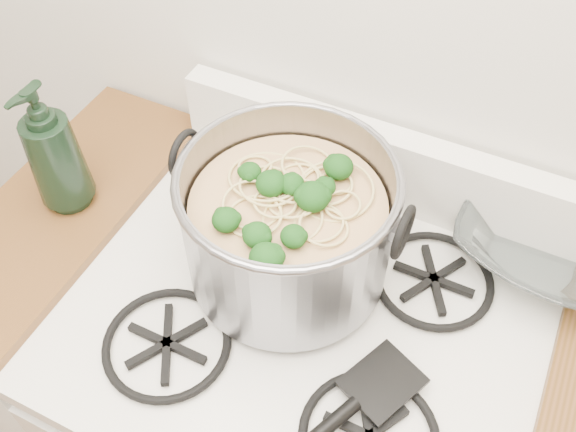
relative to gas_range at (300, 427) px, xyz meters
The scene contains 6 objects.
gas_range is the anchor object (origin of this frame).
counter_left 0.51m from the gas_range, behind, with size 0.25×0.65×0.92m.
stock_pot 0.60m from the gas_range, 133.24° to the left, with size 0.37×0.34×0.23m.
spatula 0.53m from the gas_range, 22.98° to the right, with size 0.29×0.31×0.02m, color black, non-canonical shape.
glass_bowl 0.65m from the gas_range, 41.58° to the left, with size 0.11×0.11×0.03m, color white.
bottle 0.79m from the gas_range, behind, with size 0.10×0.10×0.26m, color black.
Camera 1 is at (0.22, 0.75, 1.81)m, focal length 40.00 mm.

